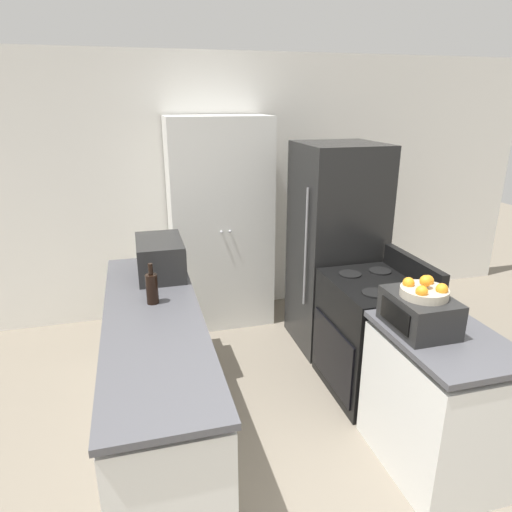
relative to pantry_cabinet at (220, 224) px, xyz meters
name	(u,v)px	position (x,y,z in m)	size (l,w,h in m)	color
wall_back	(219,189)	(0.06, 0.32, 0.29)	(7.00, 0.06, 2.60)	white
counter_left	(158,379)	(-0.74, -1.60, -0.58)	(0.60, 2.25, 0.90)	silver
counter_right	(436,404)	(0.86, -2.31, -0.58)	(0.60, 0.83, 0.90)	silver
pantry_cabinet	(220,224)	(0.00, 0.00, 0.00)	(0.96, 0.56, 2.03)	silver
stove	(372,336)	(0.88, -1.49, -0.56)	(0.66, 0.77, 1.06)	black
refrigerator	(335,248)	(0.90, -0.71, -0.10)	(0.71, 0.71, 1.83)	black
microwave	(160,257)	(-0.63, -0.92, 0.02)	(0.35, 0.53, 0.27)	black
wine_bottle	(152,288)	(-0.72, -1.43, -0.01)	(0.08, 0.08, 0.27)	black
toaster_oven	(419,312)	(0.74, -2.19, -0.01)	(0.32, 0.41, 0.21)	black
fruit_bowl	(424,290)	(0.75, -2.21, 0.13)	(0.27, 0.27, 0.13)	#B2A893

